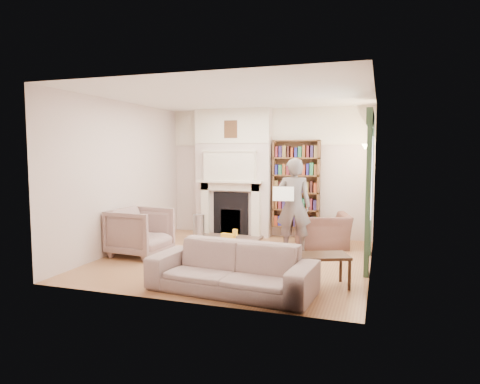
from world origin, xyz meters
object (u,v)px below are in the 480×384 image
(coffee_table, at_px, (322,270))
(paraffin_heater, at_px, (199,227))
(armchair_reading, at_px, (322,231))
(man_reading, at_px, (294,206))
(bookcase, at_px, (296,184))
(rocking_horse, at_px, (228,239))
(sofa, at_px, (231,268))
(armchair_left, at_px, (140,232))

(coffee_table, distance_m, paraffin_heater, 3.71)
(coffee_table, xyz_separation_m, paraffin_heater, (-2.89, 2.33, 0.05))
(armchair_reading, distance_m, man_reading, 0.93)
(bookcase, bearing_deg, man_reading, -80.96)
(bookcase, relative_size, rocking_horse, 4.15)
(sofa, bearing_deg, rocking_horse, 116.03)
(armchair_left, relative_size, paraffin_heater, 1.71)
(paraffin_heater, xyz_separation_m, rocking_horse, (0.86, -0.56, -0.08))
(armchair_reading, xyz_separation_m, man_reading, (-0.45, -0.60, 0.54))
(armchair_left, xyz_separation_m, paraffin_heater, (0.46, 1.54, -0.15))
(coffee_table, height_order, rocking_horse, coffee_table)
(bookcase, relative_size, sofa, 0.84)
(man_reading, height_order, rocking_horse, man_reading)
(sofa, distance_m, man_reading, 2.56)
(coffee_table, bearing_deg, rocking_horse, 116.65)
(armchair_left, bearing_deg, sofa, -118.21)
(sofa, bearing_deg, paraffin_heater, 126.22)
(sofa, bearing_deg, bookcase, 93.28)
(man_reading, bearing_deg, sofa, 69.92)
(paraffin_heater, bearing_deg, armchair_reading, 2.94)
(armchair_left, height_order, paraffin_heater, armchair_left)
(sofa, distance_m, paraffin_heater, 3.44)
(bookcase, xyz_separation_m, armchair_reading, (0.66, -0.73, -0.84))
(bookcase, bearing_deg, paraffin_heater, -155.57)
(armchair_left, height_order, sofa, armchair_left)
(bookcase, height_order, rocking_horse, bookcase)
(sofa, bearing_deg, armchair_reading, 80.81)
(armchair_reading, bearing_deg, sofa, 58.83)
(bookcase, distance_m, armchair_left, 3.45)
(paraffin_heater, relative_size, rocking_horse, 1.24)
(bookcase, xyz_separation_m, rocking_horse, (-1.04, -1.42, -0.98))
(sofa, height_order, man_reading, man_reading)
(man_reading, xyz_separation_m, coffee_table, (0.78, -1.86, -0.65))
(rocking_horse, bearing_deg, paraffin_heater, 157.39)
(bookcase, xyz_separation_m, coffee_table, (0.99, -3.19, -0.95))
(paraffin_heater, bearing_deg, armchair_left, -106.72)
(sofa, xyz_separation_m, rocking_horse, (-0.91, 2.39, -0.13))
(bookcase, xyz_separation_m, armchair_left, (-2.36, -2.41, -0.75))
(sofa, relative_size, rocking_horse, 4.95)
(sofa, xyz_separation_m, man_reading, (0.34, 2.48, 0.55))
(armchair_reading, bearing_deg, rocking_horse, 5.35)
(bookcase, relative_size, armchair_left, 1.96)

